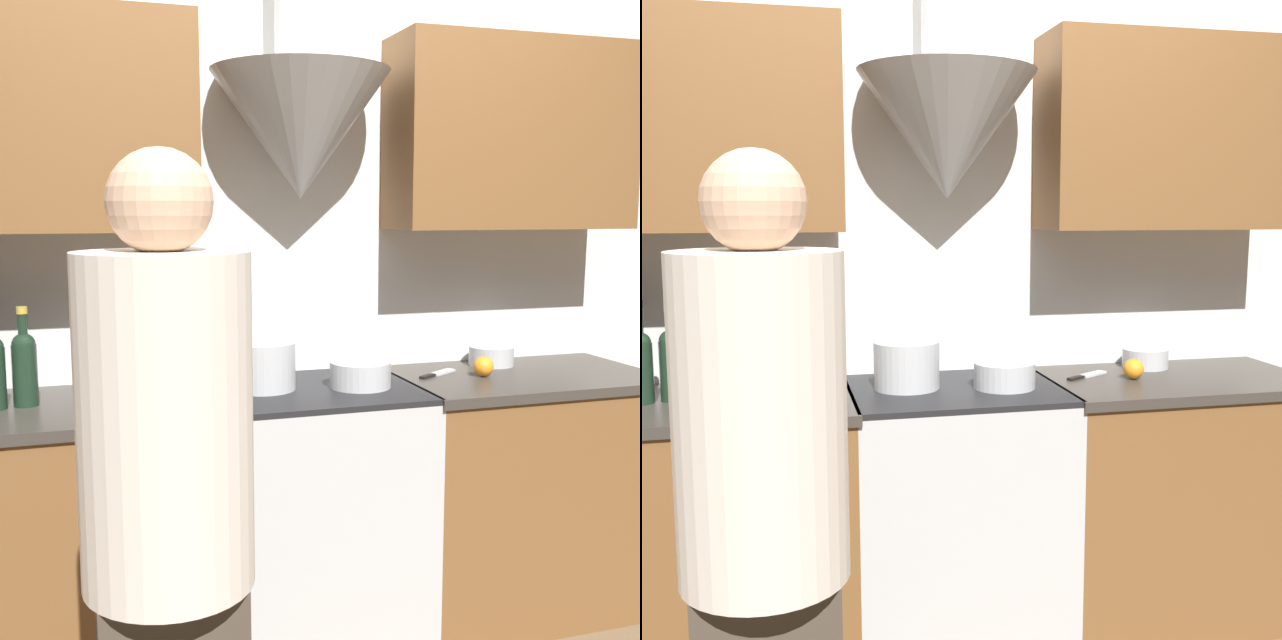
# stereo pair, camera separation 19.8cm
# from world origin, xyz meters

# --- Properties ---
(wall_back) EXTENTS (8.40, 0.63, 2.60)m
(wall_back) POSITION_xyz_m (-0.08, 0.62, 1.48)
(wall_back) COLOR white
(wall_back) RESTS_ON ground_plane
(counter_right) EXTENTS (0.97, 0.62, 0.91)m
(counter_right) POSITION_xyz_m (0.84, 0.36, 0.46)
(counter_right) COLOR brown
(counter_right) RESTS_ON ground_plane
(stove_range) EXTENTS (0.74, 0.60, 0.91)m
(stove_range) POSITION_xyz_m (0.00, 0.36, 0.46)
(stove_range) COLOR #B7BABC
(stove_range) RESTS_ON ground_plane
(wine_bottle_8) EXTENTS (0.08, 0.08, 0.31)m
(wine_bottle_8) POSITION_xyz_m (-0.93, 0.38, 1.04)
(wine_bottle_8) COLOR black
(wine_bottle_8) RESTS_ON counter_left
(stock_pot) EXTENTS (0.23, 0.23, 0.16)m
(stock_pot) POSITION_xyz_m (-0.17, 0.39, 0.99)
(stock_pot) COLOR #B7BABC
(stock_pot) RESTS_ON stove_range
(mixing_bowl) EXTENTS (0.21, 0.21, 0.09)m
(mixing_bowl) POSITION_xyz_m (0.17, 0.32, 0.96)
(mixing_bowl) COLOR #B7BABC
(mixing_bowl) RESTS_ON stove_range
(orange_fruit) EXTENTS (0.07, 0.07, 0.07)m
(orange_fruit) POSITION_xyz_m (0.66, 0.35, 0.95)
(orange_fruit) COLOR orange
(orange_fruit) RESTS_ON counter_right
(saucepan) EXTENTS (0.18, 0.18, 0.08)m
(saucepan) POSITION_xyz_m (0.80, 0.53, 0.95)
(saucepan) COLOR #B7BABC
(saucepan) RESTS_ON counter_right
(chefs_knife) EXTENTS (0.19, 0.14, 0.01)m
(chefs_knife) POSITION_xyz_m (0.51, 0.42, 0.92)
(chefs_knife) COLOR silver
(chefs_knife) RESTS_ON counter_right
(person_foreground_left) EXTENTS (0.32, 0.32, 1.63)m
(person_foreground_left) POSITION_xyz_m (-0.63, -0.82, 0.90)
(person_foreground_left) COLOR #473D33
(person_foreground_left) RESTS_ON ground_plane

